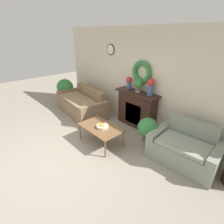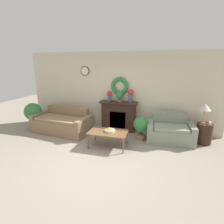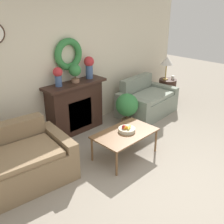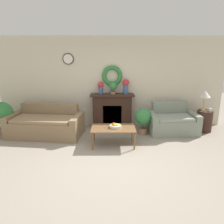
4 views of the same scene
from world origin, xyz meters
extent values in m
plane|color=gray|center=(0.00, 0.00, 0.00)|extent=(16.00, 16.00, 0.00)
cube|color=beige|center=(0.00, 2.60, 1.35)|extent=(6.80, 0.06, 2.70)
torus|color=#337A3D|center=(0.03, 2.50, 1.56)|extent=(0.60, 0.13, 0.60)
cube|color=#331E16|center=(0.03, 2.40, 0.50)|extent=(1.16, 0.34, 0.99)
cube|color=black|center=(0.03, 2.24, 0.42)|extent=(0.56, 0.02, 0.59)
cube|color=orange|center=(0.03, 2.23, 0.34)|extent=(0.44, 0.01, 0.33)
cube|color=#331E16|center=(0.03, 2.36, 1.02)|extent=(1.30, 0.41, 0.05)
cube|color=#846B4C|center=(-1.83, 1.60, 0.23)|extent=(1.73, 0.96, 0.47)
cube|color=#846B4C|center=(-0.92, 1.59, 0.30)|extent=(0.29, 0.99, 0.61)
cube|color=#917554|center=(-1.83, 1.60, 0.51)|extent=(1.65, 0.89, 0.08)
cube|color=gray|center=(1.75, 1.81, 0.22)|extent=(1.06, 0.75, 0.44)
cube|color=gray|center=(1.72, 2.24, 0.42)|extent=(1.03, 0.26, 0.84)
cube|color=gray|center=(1.15, 1.87, 0.29)|extent=(0.23, 0.88, 0.58)
cube|color=gray|center=(2.34, 1.95, 0.29)|extent=(0.23, 0.88, 0.58)
cube|color=gray|center=(1.75, 1.81, 0.48)|extent=(1.02, 0.69, 0.08)
cube|color=brown|center=(0.04, 1.05, 0.44)|extent=(1.08, 0.65, 0.03)
cylinder|color=brown|center=(-0.46, 0.77, 0.22)|extent=(0.04, 0.04, 0.43)
cylinder|color=brown|center=(0.54, 0.77, 0.22)|extent=(0.04, 0.04, 0.43)
cylinder|color=brown|center=(-0.46, 1.34, 0.22)|extent=(0.04, 0.04, 0.43)
cylinder|color=brown|center=(0.54, 1.34, 0.22)|extent=(0.04, 0.04, 0.43)
cylinder|color=beige|center=(0.09, 1.06, 0.49)|extent=(0.29, 0.29, 0.06)
sphere|color=#B2231E|center=(0.05, 1.08, 0.54)|extent=(0.08, 0.08, 0.08)
sphere|color=orange|center=(0.05, 1.06, 0.53)|extent=(0.07, 0.07, 0.07)
sphere|color=orange|center=(0.07, 1.06, 0.53)|extent=(0.07, 0.07, 0.07)
ellipsoid|color=yellow|center=(0.11, 1.03, 0.54)|extent=(0.17, 0.12, 0.04)
cylinder|color=#331E16|center=(2.71, 2.02, 0.31)|extent=(0.44, 0.44, 0.61)
cylinder|color=#B28E42|center=(2.65, 2.06, 0.63)|extent=(0.12, 0.12, 0.02)
cylinder|color=#B28E42|center=(2.65, 2.06, 0.82)|extent=(0.03, 0.03, 0.37)
cone|color=silver|center=(2.65, 2.06, 1.10)|extent=(0.32, 0.32, 0.20)
cylinder|color=silver|center=(2.81, 1.94, 0.66)|extent=(0.08, 0.08, 0.09)
cylinder|color=#3D5684|center=(-0.31, 2.40, 1.14)|extent=(0.13, 0.13, 0.20)
sphere|color=#B72D33|center=(-0.31, 2.40, 1.31)|extent=(0.18, 0.18, 0.18)
cylinder|color=#3D5684|center=(0.42, 2.40, 1.17)|extent=(0.14, 0.14, 0.26)
sphere|color=#B72D33|center=(0.42, 2.40, 1.38)|extent=(0.20, 0.20, 0.20)
cylinder|color=#8E664C|center=(0.05, 2.38, 1.08)|extent=(0.15, 0.15, 0.07)
cylinder|color=#4C3823|center=(0.05, 2.38, 1.15)|extent=(0.02, 0.02, 0.06)
sphere|color=#337A3D|center=(0.05, 2.38, 1.28)|extent=(0.24, 0.24, 0.24)
cylinder|color=#8E664C|center=(0.88, 1.78, 0.09)|extent=(0.24, 0.24, 0.18)
cylinder|color=#4C3823|center=(0.88, 1.78, 0.24)|extent=(0.04, 0.04, 0.13)
sphere|color=#337A3D|center=(0.88, 1.78, 0.51)|extent=(0.47, 0.47, 0.47)
camera|label=1|loc=(2.93, -1.23, 2.53)|focal=28.00mm
camera|label=2|loc=(1.37, -3.33, 2.28)|focal=28.00mm
camera|label=3|loc=(-2.86, -1.55, 2.54)|focal=42.00mm
camera|label=4|loc=(-0.04, -4.00, 2.27)|focal=35.00mm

